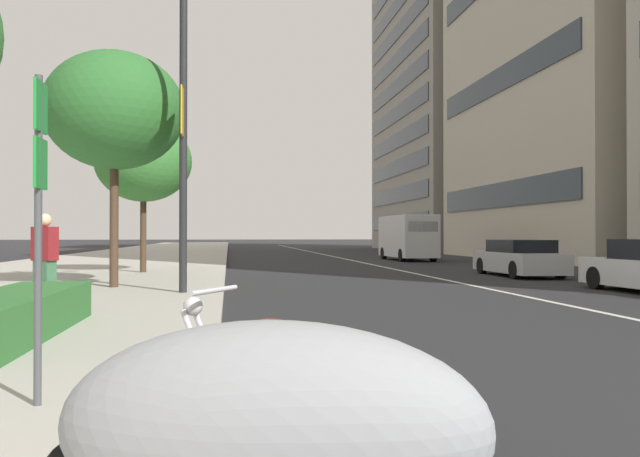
% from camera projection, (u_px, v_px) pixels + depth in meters
% --- Properties ---
extents(sidewalk_right_plaza, '(160.00, 10.84, 0.15)m').
position_uv_depth(sidewalk_right_plaza, '(116.00, 263.00, 32.29)').
color(sidewalk_right_plaza, '#B2ADA3').
rests_on(sidewalk_right_plaza, ground).
extents(lane_centre_stripe, '(110.00, 0.16, 0.01)m').
position_uv_depth(lane_centre_stripe, '(348.00, 260.00, 38.99)').
color(lane_centre_stripe, silver).
rests_on(lane_centre_stripe, ground).
extents(motorcycle_under_tarp, '(1.21, 2.13, 1.10)m').
position_uv_depth(motorcycle_under_tarp, '(269.00, 432.00, 2.95)').
color(motorcycle_under_tarp, gray).
rests_on(motorcycle_under_tarp, ground).
extents(motorcycle_far_end_row, '(1.21, 2.01, 1.11)m').
position_uv_depth(motorcycle_far_end_row, '(292.00, 392.00, 4.40)').
color(motorcycle_far_end_row, black).
rests_on(motorcycle_far_end_row, ground).
extents(car_mid_block_traffic, '(4.64, 1.89, 1.31)m').
position_uv_depth(car_mid_block_traffic, '(519.00, 259.00, 23.43)').
color(car_mid_block_traffic, '#B7B7BC').
rests_on(car_mid_block_traffic, ground).
extents(delivery_van_ahead, '(5.83, 2.13, 2.60)m').
position_uv_depth(delivery_van_ahead, '(407.00, 236.00, 37.91)').
color(delivery_van_ahead, silver).
rests_on(delivery_van_ahead, ground).
extents(parking_sign_by_curb, '(0.32, 0.06, 2.60)m').
position_uv_depth(parking_sign_by_curb, '(39.00, 198.00, 5.13)').
color(parking_sign_by_curb, '#47494C').
rests_on(parking_sign_by_curb, sidewalk_right_plaza).
extents(street_lamp_with_banners, '(1.26, 2.29, 8.94)m').
position_uv_depth(street_lamp_with_banners, '(196.00, 69.00, 15.23)').
color(street_lamp_with_banners, '#232326').
rests_on(street_lamp_with_banners, sidewalk_right_plaza).
extents(clipped_hedge_bed, '(4.44, 1.10, 0.57)m').
position_uv_depth(clipped_hedge_bed, '(13.00, 315.00, 8.57)').
color(clipped_hedge_bed, '#337033').
rests_on(clipped_hedge_bed, sidewalk_right_plaza).
extents(street_tree_near_plaza_corner, '(3.56, 3.56, 6.04)m').
position_uv_depth(street_tree_near_plaza_corner, '(114.00, 111.00, 16.71)').
color(street_tree_near_plaza_corner, '#473323').
rests_on(street_tree_near_plaza_corner, sidewalk_right_plaza).
extents(street_tree_by_lamp_post, '(3.43, 3.43, 5.44)m').
position_uv_depth(street_tree_by_lamp_post, '(143.00, 161.00, 23.33)').
color(street_tree_by_lamp_post, '#473323').
rests_on(street_tree_by_lamp_post, sidewalk_right_plaza).
extents(pedestrian_on_plaza, '(0.42, 0.48, 1.72)m').
position_uv_depth(pedestrian_on_plaza, '(45.00, 261.00, 11.62)').
color(pedestrian_on_plaza, '#3F724C').
rests_on(pedestrian_on_plaza, sidewalk_right_plaza).
extents(office_tower_mid_left, '(22.62, 14.49, 33.94)m').
position_uv_depth(office_tower_mid_left, '(468.00, 79.00, 64.61)').
color(office_tower_mid_left, gray).
rests_on(office_tower_mid_left, ground).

